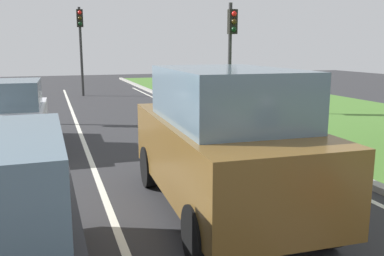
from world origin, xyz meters
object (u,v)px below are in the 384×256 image
object	(u,v)px
traffic_light_far_median	(80,35)
car_hatchback_far	(11,115)
car_suv_ahead	(223,140)
traffic_light_near_right	(231,40)

from	to	relation	value
traffic_light_far_median	car_hatchback_far	bearing A→B (deg)	-102.69
car_suv_ahead	traffic_light_far_median	bearing A→B (deg)	94.81
car_suv_ahead	traffic_light_near_right	world-z (taller)	traffic_light_near_right
car_hatchback_far	traffic_light_far_median	size ratio (longest dim) A/B	0.80
traffic_light_near_right	car_suv_ahead	bearing A→B (deg)	-114.63
car_suv_ahead	traffic_light_far_median	distance (m)	17.55
traffic_light_near_right	traffic_light_far_median	xyz separation A→B (m)	(-4.94, 8.41, 0.35)
car_suv_ahead	car_hatchback_far	xyz separation A→B (m)	(-3.48, 5.60, -0.28)
traffic_light_near_right	traffic_light_far_median	size ratio (longest dim) A/B	0.91
car_hatchback_far	car_suv_ahead	bearing A→B (deg)	-56.58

